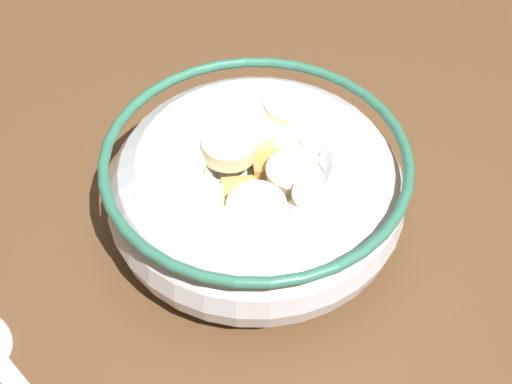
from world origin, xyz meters
TOP-DOWN VIEW (x-y plane):
  - ground_plane at (0.00, 0.00)cm, footprint 107.81×107.81cm
  - cereal_bowl at (-0.01, 0.01)cm, footprint 17.01×17.01cm

SIDE VIEW (x-z plane):
  - ground_plane at x=0.00cm, z-range -2.00..0.00cm
  - cereal_bowl at x=-0.01cm, z-range 0.27..6.53cm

